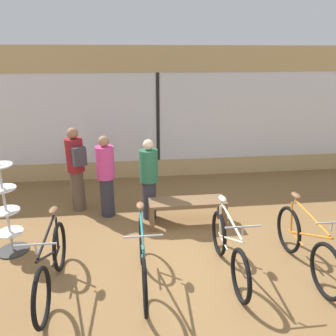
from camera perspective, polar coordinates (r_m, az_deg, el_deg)
ground_plane at (r=5.13m, az=2.48°, el=-16.82°), size 24.00×24.00×0.00m
shop_back_wall at (r=8.11m, az=-1.79°, el=9.52°), size 12.00×0.08×3.20m
bicycle_far_left at (r=4.73m, az=-19.62°, el=-15.80°), size 0.46×1.78×1.04m
bicycle_left at (r=4.62m, az=-4.43°, el=-15.41°), size 0.46×1.75×1.04m
bicycle_right at (r=4.88m, az=10.49°, el=-13.79°), size 0.46×1.75×1.03m
bicycle_far_right at (r=5.24m, az=22.81°, el=-12.36°), size 0.46×1.80×1.05m
accessory_rack at (r=5.71m, az=-26.24°, el=-7.38°), size 0.48×0.48×1.57m
display_bench at (r=6.04m, az=3.36°, el=-6.42°), size 1.40×0.44×0.49m
customer_near_rack at (r=6.13m, az=-3.35°, el=-1.80°), size 0.48×0.48×1.56m
customer_by_window at (r=6.65m, az=-15.70°, el=0.16°), size 0.49×0.56×1.70m
customer_mid_floor at (r=6.31m, az=-10.77°, el=-1.25°), size 0.44×0.44×1.60m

